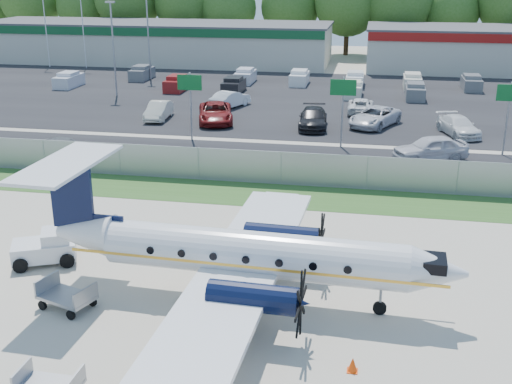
# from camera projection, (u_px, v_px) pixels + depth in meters

# --- Properties ---
(ground) EXTENTS (170.00, 170.00, 0.00)m
(ground) POSITION_uv_depth(u_px,v_px,m) (228.00, 298.00, 24.94)
(ground) COLOR #B8AF9C
(ground) RESTS_ON ground
(grass_verge) EXTENTS (170.00, 4.00, 0.02)m
(grass_verge) POSITION_uv_depth(u_px,v_px,m) (275.00, 196.00, 36.06)
(grass_verge) COLOR #2D561E
(grass_verge) RESTS_ON ground
(access_road) EXTENTS (170.00, 8.00, 0.02)m
(access_road) POSITION_uv_depth(u_px,v_px,m) (292.00, 160.00, 42.55)
(access_road) COLOR black
(access_road) RESTS_ON ground
(parking_lot) EXTENTS (170.00, 32.00, 0.02)m
(parking_lot) POSITION_uv_depth(u_px,v_px,m) (320.00, 100.00, 62.02)
(parking_lot) COLOR black
(parking_lot) RESTS_ON ground
(perimeter_fence) EXTENTS (120.00, 0.06, 1.99)m
(perimeter_fence) POSITION_uv_depth(u_px,v_px,m) (281.00, 168.00, 37.59)
(perimeter_fence) COLOR gray
(perimeter_fence) RESTS_ON ground
(building_west) EXTENTS (46.40, 12.40, 5.24)m
(building_west) POSITION_uv_depth(u_px,v_px,m) (156.00, 42.00, 85.67)
(building_west) COLOR beige
(building_west) RESTS_ON ground
(sign_left) EXTENTS (1.80, 0.26, 5.00)m
(sign_left) POSITION_uv_depth(u_px,v_px,m) (190.00, 92.00, 46.36)
(sign_left) COLOR gray
(sign_left) RESTS_ON ground
(sign_mid) EXTENTS (1.80, 0.26, 5.00)m
(sign_mid) POSITION_uv_depth(u_px,v_px,m) (343.00, 97.00, 44.46)
(sign_mid) COLOR gray
(sign_mid) RESTS_ON ground
(sign_right) EXTENTS (1.80, 0.26, 5.00)m
(sign_right) POSITION_uv_depth(u_px,v_px,m) (509.00, 103.00, 42.57)
(sign_right) COLOR gray
(sign_right) RESTS_ON ground
(flagpole_west) EXTENTS (1.06, 0.12, 10.00)m
(flagpole_west) POSITION_uv_depth(u_px,v_px,m) (46.00, 22.00, 80.24)
(flagpole_west) COLOR silver
(flagpole_west) RESTS_ON ground
(flagpole_east) EXTENTS (1.06, 0.12, 10.00)m
(flagpole_east) POSITION_uv_depth(u_px,v_px,m) (83.00, 22.00, 79.38)
(flagpole_east) COLOR silver
(flagpole_east) RESTS_ON ground
(light_pole_nw) EXTENTS (0.90, 0.35, 9.09)m
(light_pole_nw) POSITION_uv_depth(u_px,v_px,m) (113.00, 43.00, 61.88)
(light_pole_nw) COLOR gray
(light_pole_nw) RESTS_ON ground
(light_pole_sw) EXTENTS (0.90, 0.35, 9.09)m
(light_pole_sw) POSITION_uv_depth(u_px,v_px,m) (148.00, 33.00, 71.15)
(light_pole_sw) COLOR gray
(light_pole_sw) RESTS_ON ground
(tree_line) EXTENTS (112.00, 6.00, 14.00)m
(tree_line) POSITION_uv_depth(u_px,v_px,m) (341.00, 55.00, 93.55)
(tree_line) COLOR #2E5719
(tree_line) RESTS_ON ground
(aircraft) EXTENTS (16.39, 16.18, 5.09)m
(aircraft) POSITION_uv_depth(u_px,v_px,m) (245.00, 253.00, 24.20)
(aircraft) COLOR silver
(aircraft) RESTS_ON ground
(pushback_tug) EXTENTS (3.09, 2.77, 1.42)m
(pushback_tug) POSITION_uv_depth(u_px,v_px,m) (47.00, 247.00, 27.81)
(pushback_tug) COLOR silver
(pushback_tug) RESTS_ON ground
(baggage_cart_near) EXTENTS (2.35, 1.83, 1.08)m
(baggage_cart_near) POSITION_uv_depth(u_px,v_px,m) (67.00, 296.00, 24.06)
(baggage_cart_near) COLOR gray
(baggage_cart_near) RESTS_ON ground
(cone_nose) EXTENTS (0.35, 0.35, 0.49)m
(cone_nose) POSITION_uv_depth(u_px,v_px,m) (353.00, 365.00, 20.36)
(cone_nose) COLOR #FA4307
(cone_nose) RESTS_ON ground
(cone_starboard_wing) EXTENTS (0.36, 0.36, 0.51)m
(cone_starboard_wing) POSITION_uv_depth(u_px,v_px,m) (358.00, 260.00, 27.65)
(cone_starboard_wing) COLOR #FA4307
(cone_starboard_wing) RESTS_ON ground
(road_car_west) EXTENTS (4.14, 2.46, 1.32)m
(road_car_west) POSITION_uv_depth(u_px,v_px,m) (67.00, 156.00, 43.62)
(road_car_west) COLOR #595B5E
(road_car_west) RESTS_ON ground
(road_car_mid) EXTENTS (5.33, 3.77, 1.69)m
(road_car_mid) POSITION_uv_depth(u_px,v_px,m) (429.00, 161.00, 42.58)
(road_car_mid) COLOR silver
(road_car_mid) RESTS_ON ground
(parked_car_a) EXTENTS (1.89, 4.59, 1.48)m
(parked_car_a) POSITION_uv_depth(u_px,v_px,m) (159.00, 119.00, 54.07)
(parked_car_a) COLOR beige
(parked_car_a) RESTS_ON ground
(parked_car_b) EXTENTS (4.09, 6.32, 1.62)m
(parked_car_b) POSITION_uv_depth(u_px,v_px,m) (216.00, 122.00, 52.98)
(parked_car_b) COLOR maroon
(parked_car_b) RESTS_ON ground
(parked_car_c) EXTENTS (2.51, 5.47, 1.55)m
(parked_car_c) POSITION_uv_depth(u_px,v_px,m) (313.00, 128.00, 51.20)
(parked_car_c) COLOR black
(parked_car_c) RESTS_ON ground
(parked_car_d) EXTENTS (4.65, 6.10, 1.54)m
(parked_car_d) POSITION_uv_depth(u_px,v_px,m) (374.00, 126.00, 51.74)
(parked_car_d) COLOR silver
(parked_car_d) RESTS_ON ground
(parked_car_e) EXTENTS (3.44, 5.27, 1.42)m
(parked_car_e) POSITION_uv_depth(u_px,v_px,m) (457.00, 135.00, 49.00)
(parked_car_e) COLOR silver
(parked_car_e) RESTS_ON ground
(parked_car_f) EXTENTS (3.16, 4.84, 1.51)m
(parked_car_f) POSITION_uv_depth(u_px,v_px,m) (230.00, 107.00, 58.67)
(parked_car_f) COLOR silver
(parked_car_f) RESTS_ON ground
(parked_car_g) EXTENTS (2.28, 4.80, 1.33)m
(parked_car_g) POSITION_uv_depth(u_px,v_px,m) (360.00, 113.00, 56.33)
(parked_car_g) COLOR silver
(parked_car_g) RESTS_ON ground
(far_parking_rows) EXTENTS (56.00, 10.00, 1.60)m
(far_parking_rows) POSITION_uv_depth(u_px,v_px,m) (324.00, 90.00, 66.66)
(far_parking_rows) COLOR gray
(far_parking_rows) RESTS_ON ground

